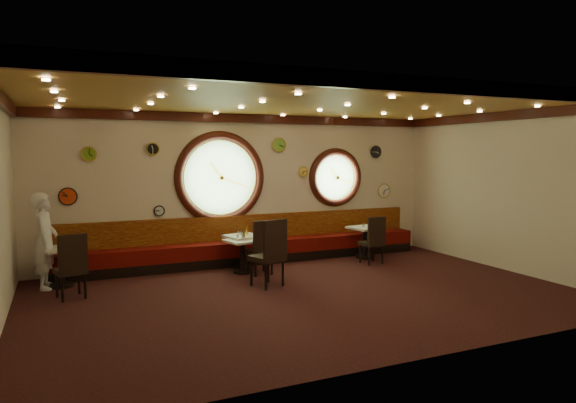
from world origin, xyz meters
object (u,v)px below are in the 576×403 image
object	(u,v)px
chair_b	(271,249)
condiment_c_pepper	(241,233)
condiment_d_pepper	(363,225)
condiment_b_bottle	(244,235)
chair_d	(374,237)
chair_c	(262,244)
condiment_b_salt	(237,237)
table_a	(61,262)
condiment_d_bottle	(370,223)
chair_a	(71,262)
condiment_d_salt	(364,225)
condiment_a_bottle	(67,242)
table_b	(243,252)
waiter	(45,241)
condiment_a_pepper	(60,246)
table_c	(243,248)
condiment_a_salt	(58,244)
condiment_c_bottle	(247,230)
condiment_c_salt	(238,233)
table_d	(365,238)
condiment_b_pepper	(243,237)

from	to	relation	value
chair_b	condiment_c_pepper	world-z (taller)	chair_b
condiment_d_pepper	condiment_b_bottle	distance (m)	2.94
chair_b	chair_d	world-z (taller)	chair_b
chair_c	condiment_b_salt	xyz separation A→B (m)	(-0.36, 0.39, 0.09)
table_a	condiment_d_bottle	world-z (taller)	condiment_d_bottle
chair_a	condiment_d_salt	world-z (taller)	chair_a
condiment_a_bottle	chair_c	bearing A→B (deg)	-11.80
table_b	waiter	distance (m)	3.56
condiment_b_salt	condiment_a_pepper	bearing A→B (deg)	177.29
condiment_b_salt	table_c	bearing A→B (deg)	51.93
table_c	condiment_a_salt	size ratio (longest dim) A/B	7.87
table_b	condiment_c_bottle	distance (m)	0.56
condiment_c_salt	condiment_d_salt	size ratio (longest dim) A/B	1.01
table_b	condiment_a_pepper	bearing A→B (deg)	176.41
condiment_a_salt	condiment_b_bottle	distance (m)	3.38
condiment_a_salt	condiment_d_bottle	world-z (taller)	condiment_d_bottle
table_d	chair_a	bearing A→B (deg)	-171.51
chair_b	condiment_d_salt	xyz separation A→B (m)	(2.87, 1.52, 0.06)
table_c	condiment_d_salt	size ratio (longest dim) A/B	8.72
table_b	chair_d	size ratio (longest dim) A/B	1.12
table_a	condiment_c_bottle	bearing A→B (deg)	1.06
condiment_c_salt	chair_a	bearing A→B (deg)	-162.59
table_d	chair_a	distance (m)	6.21
chair_b	condiment_a_bottle	size ratio (longest dim) A/B	4.80
condiment_a_bottle	condiment_d_pepper	bearing A→B (deg)	-0.85
condiment_d_bottle	condiment_d_salt	bearing A→B (deg)	-170.77
table_a	condiment_b_salt	xyz separation A→B (m)	(3.20, -0.23, 0.26)
chair_c	condiment_c_pepper	world-z (taller)	chair_c
condiment_c_salt	condiment_b_pepper	distance (m)	0.34
condiment_b_pepper	condiment_b_bottle	bearing A→B (deg)	39.86
table_d	condiment_a_salt	bearing A→B (deg)	178.93
condiment_d_bottle	chair_d	bearing A→B (deg)	-115.99
table_d	chair_b	distance (m)	3.29
chair_a	condiment_c_bottle	xyz separation A→B (m)	(3.35, 1.00, 0.18)
table_c	condiment_b_pepper	world-z (taller)	condiment_b_pepper
chair_b	condiment_c_salt	bearing A→B (deg)	73.44
condiment_c_pepper	condiment_b_bottle	distance (m)	0.28
condiment_a_bottle	condiment_b_bottle	size ratio (longest dim) A/B	0.92
condiment_b_salt	condiment_a_salt	bearing A→B (deg)	174.22
condiment_a_pepper	waiter	bearing A→B (deg)	163.69
condiment_a_salt	condiment_c_bottle	bearing A→B (deg)	-0.53
condiment_a_bottle	condiment_b_bottle	xyz separation A→B (m)	(3.22, -0.34, -0.04)
table_b	chair_d	distance (m)	2.86
table_b	chair_c	xyz separation A→B (m)	(0.28, -0.34, 0.20)
condiment_c_salt	table_b	bearing A→B (deg)	-95.06
table_a	table_d	world-z (taller)	table_d
waiter	chair_c	bearing A→B (deg)	-91.74
condiment_d_salt	condiment_c_bottle	size ratio (longest dim) A/B	0.48
condiment_c_pepper	condiment_a_bottle	xyz separation A→B (m)	(-3.25, 0.06, 0.04)
chair_d	condiment_d_salt	world-z (taller)	chair_d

